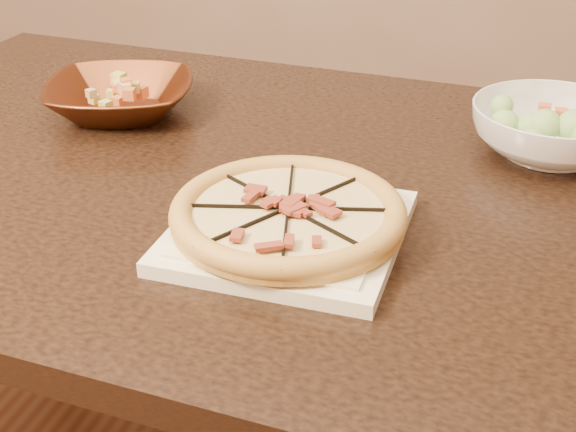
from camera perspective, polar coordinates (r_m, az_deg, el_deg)
name	(u,v)px	position (r m, az deg, el deg)	size (l,w,h in m)	color
dining_table	(244,231)	(1.17, -3.13, -1.08)	(1.46, 0.99, 0.75)	black
plate	(288,230)	(0.95, 0.00, -1.03)	(0.26, 0.26, 0.02)	white
pizza	(288,213)	(0.94, 0.00, 0.21)	(0.28, 0.28, 0.03)	tan
bronze_bowl	(121,98)	(1.33, -11.81, 8.23)	(0.23, 0.23, 0.06)	#5F2D16
mixed_dish	(117,72)	(1.31, -12.04, 9.96)	(0.12, 0.10, 0.03)	tan
salad_bowl	(552,131)	(1.21, 18.28, 5.79)	(0.23, 0.23, 0.07)	white
salad	(557,95)	(1.19, 18.58, 8.19)	(0.10, 0.11, 0.04)	#A7D673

